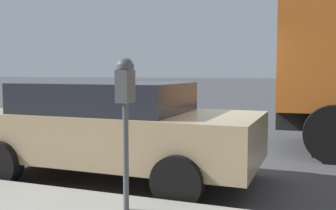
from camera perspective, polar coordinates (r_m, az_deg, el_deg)
ground_plane at (r=6.87m, az=1.70°, el=-8.75°), size 220.00×220.00×0.00m
parking_meter at (r=4.10m, az=-6.22°, el=1.57°), size 0.21×0.19×1.62m
car_tan at (r=6.03m, az=-7.88°, el=-3.17°), size 2.15×4.29×1.45m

